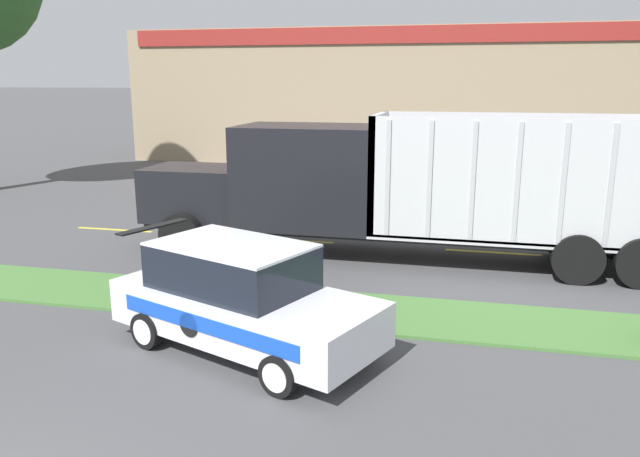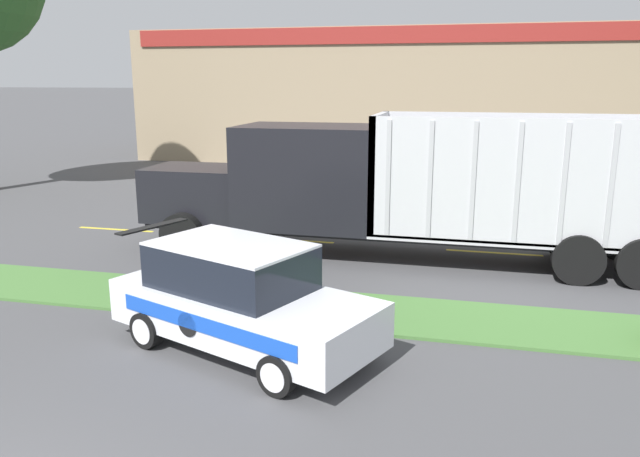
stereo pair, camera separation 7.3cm
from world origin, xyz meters
name	(u,v)px [view 2 (the right image)]	position (x,y,z in m)	size (l,w,h in m)	color
grass_verge	(215,299)	(0.00, 7.15, 0.03)	(120.00, 2.01, 0.06)	#477538
centre_line_3	(116,229)	(-5.25, 12.16, 0.00)	(2.40, 0.14, 0.01)	yellow
centre_line_4	(291,240)	(0.15, 12.16, 0.00)	(2.40, 0.14, 0.01)	yellow
centre_line_5	(494,253)	(5.55, 12.16, 0.00)	(2.40, 0.14, 0.01)	yellow
dump_truck_lead	(347,188)	(1.89, 11.13, 1.70)	(12.49, 2.59, 3.53)	black
rally_car	(240,297)	(1.33, 5.15, 0.89)	(4.85, 3.38, 1.80)	silver
store_building_backdrop	(395,95)	(0.37, 33.03, 3.42)	(26.67, 12.10, 6.83)	#9E896B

